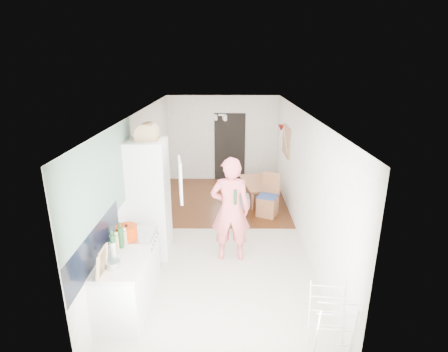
{
  "coord_description": "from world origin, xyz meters",
  "views": [
    {
      "loc": [
        0.11,
        -6.55,
        3.43
      ],
      "look_at": [
        0.06,
        0.2,
        1.19
      ],
      "focal_mm": 28.0,
      "sensor_mm": 36.0,
      "label": 1
    }
  ],
  "objects_px": {
    "dining_table": "(259,192)",
    "dining_chair": "(268,196)",
    "person": "(230,201)",
    "stool": "(238,213)",
    "drying_rack": "(330,323)"
  },
  "relations": [
    {
      "from": "person",
      "to": "drying_rack",
      "type": "distance_m",
      "value": 2.57
    },
    {
      "from": "person",
      "to": "dining_table",
      "type": "height_order",
      "value": "person"
    },
    {
      "from": "person",
      "to": "dining_chair",
      "type": "relative_size",
      "value": 2.26
    },
    {
      "from": "dining_chair",
      "to": "stool",
      "type": "relative_size",
      "value": 2.61
    },
    {
      "from": "dining_table",
      "to": "dining_chair",
      "type": "height_order",
      "value": "dining_chair"
    },
    {
      "from": "dining_table",
      "to": "dining_chair",
      "type": "bearing_deg",
      "value": 175.48
    },
    {
      "from": "person",
      "to": "dining_table",
      "type": "relative_size",
      "value": 1.92
    },
    {
      "from": "dining_chair",
      "to": "stool",
      "type": "height_order",
      "value": "dining_chair"
    },
    {
      "from": "person",
      "to": "stool",
      "type": "xyz_separation_m",
      "value": [
        0.2,
        1.57,
        -0.93
      ]
    },
    {
      "from": "dining_table",
      "to": "drying_rack",
      "type": "height_order",
      "value": "drying_rack"
    },
    {
      "from": "person",
      "to": "stool",
      "type": "distance_m",
      "value": 1.84
    },
    {
      "from": "dining_chair",
      "to": "drying_rack",
      "type": "relative_size",
      "value": 1.16
    },
    {
      "from": "person",
      "to": "drying_rack",
      "type": "bearing_deg",
      "value": 119.03
    },
    {
      "from": "dining_chair",
      "to": "stool",
      "type": "xyz_separation_m",
      "value": [
        -0.68,
        -0.26,
        -0.31
      ]
    },
    {
      "from": "stool",
      "to": "drying_rack",
      "type": "bearing_deg",
      "value": -75.21
    }
  ]
}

